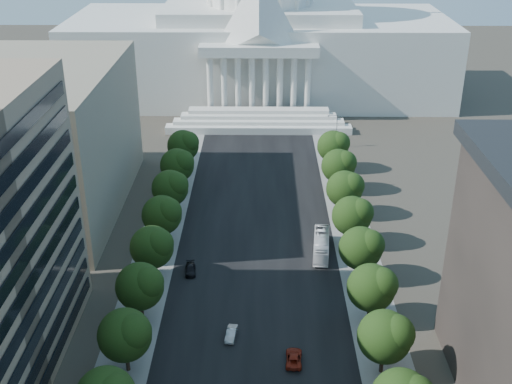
{
  "coord_description": "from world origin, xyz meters",
  "views": [
    {
      "loc": [
        0.92,
        -23.48,
        62.38
      ],
      "look_at": [
        -0.03,
        75.23,
        15.26
      ],
      "focal_mm": 45.0,
      "sensor_mm": 36.0,
      "label": 1
    }
  ],
  "objects_px": {
    "car_red": "(294,358)",
    "city_bus": "(321,245)",
    "car_dark_b": "(190,270)",
    "car_silver": "(231,334)"
  },
  "relations": [
    {
      "from": "car_red",
      "to": "city_bus",
      "type": "height_order",
      "value": "city_bus"
    },
    {
      "from": "car_red",
      "to": "car_dark_b",
      "type": "distance_m",
      "value": 29.38
    },
    {
      "from": "car_red",
      "to": "car_dark_b",
      "type": "height_order",
      "value": "car_red"
    },
    {
      "from": "city_bus",
      "to": "car_red",
      "type": "bearing_deg",
      "value": -96.17
    },
    {
      "from": "car_red",
      "to": "car_dark_b",
      "type": "bearing_deg",
      "value": -50.62
    },
    {
      "from": "car_silver",
      "to": "car_red",
      "type": "height_order",
      "value": "car_red"
    },
    {
      "from": "car_silver",
      "to": "car_red",
      "type": "distance_m",
      "value": 10.83
    },
    {
      "from": "car_red",
      "to": "city_bus",
      "type": "bearing_deg",
      "value": -98.83
    },
    {
      "from": "car_red",
      "to": "city_bus",
      "type": "distance_m",
      "value": 31.51
    },
    {
      "from": "car_silver",
      "to": "city_bus",
      "type": "bearing_deg",
      "value": 65.31
    }
  ]
}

